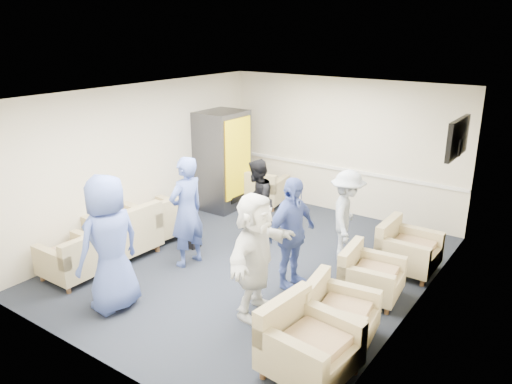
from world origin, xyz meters
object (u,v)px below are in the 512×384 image
Objects in this scene: armchair_left_mid at (125,233)px; person_back_right at (347,216)px; armchair_corner at (264,190)px; person_back_left at (257,201)px; armchair_left_far at (159,221)px; armchair_right_midfar at (368,277)px; person_front_left at (109,244)px; armchair_right_far at (405,251)px; person_mid_right at (291,234)px; armchair_left_near at (74,260)px; person_front_right at (255,255)px; armchair_right_near at (305,346)px; person_mid_left at (187,212)px; vending_machine at (223,160)px; armchair_right_midnear at (335,316)px.

armchair_left_mid is 0.67× the size of person_back_right.
person_back_left reaches higher than armchair_corner.
armchair_left_mid is 0.78m from armchair_left_far.
armchair_right_midfar is at bearing 107.65° from armchair_left_mid.
person_front_left is 2.92m from person_back_left.
armchair_left_far is 4.22m from armchair_right_far.
person_back_left reaches higher than armchair_right_far.
armchair_corner is at bearing 50.28° from person_mid_right.
armchair_left_near is at bearing 114.45° from person_back_right.
person_back_right is 0.89× the size of person_front_right.
armchair_corner is at bearing 174.07° from armchair_left_near.
person_back_right is at bearing 23.05° from armchair_right_near.
armchair_right_midfar is 1.10m from armchair_right_far.
person_mid_left is 1.06× the size of person_front_right.
person_back_left is 0.89× the size of person_mid_right.
person_front_right reaches higher than armchair_right_far.
armchair_right_near reaches higher than armchair_left_near.
armchair_left_mid is at bearing -87.34° from vending_machine.
person_mid_right is (-0.25, -1.31, 0.08)m from person_back_right.
person_mid_left reaches higher than person_back_left.
armchair_left_far is at bearing 107.93° from armchair_right_far.
armchair_left_near is 4.25m from person_back_right.
armchair_left_near is 1.03m from armchair_left_mid.
armchair_left_near is 3.89m from armchair_right_near.
person_front_right is at bearing 124.52° from person_front_left.
armchair_left_mid is at bearing 82.57° from armchair_right_near.
armchair_right_midfar is 3.55m from person_front_left.
vending_machine is 1.14× the size of person_mid_left.
armchair_right_midnear is at bearing -115.63° from person_mid_right.
armchair_left_near is 3.97m from armchair_right_midnear.
vending_machine is at bearing -158.58° from person_front_left.
person_front_right reaches higher than armchair_left_near.
armchair_right_midfar is 4.39m from vending_machine.
armchair_right_near is 0.65× the size of person_back_right.
armchair_right_midfar is (3.84, 1.02, -0.07)m from armchair_left_mid.
person_mid_right reaches higher than armchair_right_midnear.
person_back_right is (3.05, 1.95, 0.37)m from armchair_left_mid.
vending_machine is (-0.18, 3.77, 0.69)m from armchair_left_near.
armchair_left_near is 0.39× the size of vending_machine.
armchair_corner is at bearing 41.42° from person_back_right.
armchair_left_near is 0.83× the size of armchair_left_far.
armchair_right_near is at bearing 173.49° from armchair_right_midnear.
armchair_right_midnear is at bearing 35.81° from person_back_left.
person_mid_right reaches higher than armchair_corner.
person_mid_left reaches higher than person_back_right.
person_front_left reaches higher than armchair_right_near.
person_mid_left reaches higher than armchair_right_midnear.
person_mid_right is (2.93, -2.10, -0.18)m from vending_machine.
armchair_right_far is 2.59m from person_back_left.
person_mid_left is at bearing 64.52° from person_front_right.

